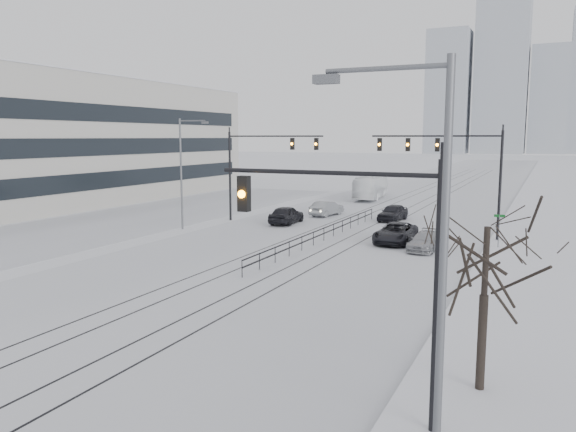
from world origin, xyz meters
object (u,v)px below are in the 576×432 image
at_px(sedan_nb_front, 396,233).
at_px(box_truck, 371,187).
at_px(traffic_mast_near, 374,254).
at_px(sedan_nb_right, 425,241).
at_px(sedan_nb_far, 393,213).
at_px(sedan_sb_inner, 286,215).
at_px(bare_tree, 487,244).
at_px(sedan_sb_outer, 327,208).

height_order(sedan_nb_front, box_truck, box_truck).
xyz_separation_m(traffic_mast_near, sedan_nb_right, (-3.38, 23.65, -3.95)).
bearing_deg(sedan_nb_far, sedan_sb_inner, -139.28).
height_order(bare_tree, sedan_sb_inner, bare_tree).
relative_size(bare_tree, box_truck, 0.58).
bearing_deg(sedan_nb_right, box_truck, 116.16).
xyz_separation_m(sedan_sb_inner, sedan_nb_far, (7.97, 5.66, -0.05)).
height_order(bare_tree, sedan_sb_outer, bare_tree).
distance_m(sedan_nb_front, sedan_nb_far, 10.87).
xyz_separation_m(sedan_sb_outer, box_truck, (-0.56, 16.34, 0.76)).
bearing_deg(sedan_nb_right, bare_tree, -71.53).
relative_size(sedan_sb_inner, sedan_sb_outer, 1.08).
bearing_deg(sedan_nb_far, sedan_sb_outer, -179.27).
height_order(sedan_nb_right, box_truck, box_truck).
height_order(sedan_sb_outer, sedan_nb_front, sedan_nb_front).
bearing_deg(bare_tree, sedan_sb_inner, 125.15).
bearing_deg(traffic_mast_near, bare_tree, 51.24).
distance_m(sedan_sb_inner, box_truck, 22.55).
xyz_separation_m(traffic_mast_near, sedan_nb_front, (-5.86, 25.42, -3.85)).
distance_m(traffic_mast_near, box_truck, 55.21).
height_order(sedan_sb_inner, box_truck, box_truck).
relative_size(traffic_mast_near, bare_tree, 1.15).
bearing_deg(sedan_nb_right, sedan_sb_inner, 156.61).
xyz_separation_m(bare_tree, sedan_nb_front, (-8.27, 22.42, -3.77)).
height_order(traffic_mast_near, sedan_nb_front, traffic_mast_near).
bearing_deg(sedan_nb_front, bare_tree, -69.93).
bearing_deg(traffic_mast_near, sedan_sb_inner, 119.00).
distance_m(bare_tree, sedan_sb_inner, 33.51).
distance_m(sedan_sb_outer, box_truck, 16.36).
bearing_deg(sedan_sb_outer, sedan_nb_far, -176.02).
relative_size(sedan_nb_front, sedan_nb_right, 1.22).
distance_m(bare_tree, sedan_nb_far, 34.95).
height_order(sedan_sb_outer, box_truck, box_truck).
relative_size(sedan_nb_front, box_truck, 0.49).
bearing_deg(box_truck, sedan_sb_inner, 81.37).
bearing_deg(sedan_sb_inner, sedan_nb_front, 153.12).
xyz_separation_m(sedan_nb_front, sedan_nb_far, (-2.93, 10.47, 0.03)).
bearing_deg(bare_tree, sedan_sb_outer, 118.05).
distance_m(sedan_nb_front, box_truck, 29.15).
bearing_deg(bare_tree, sedan_nb_front, 110.25).
bearing_deg(traffic_mast_near, sedan_nb_right, 98.14).
distance_m(sedan_sb_inner, sedan_nb_front, 11.92).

